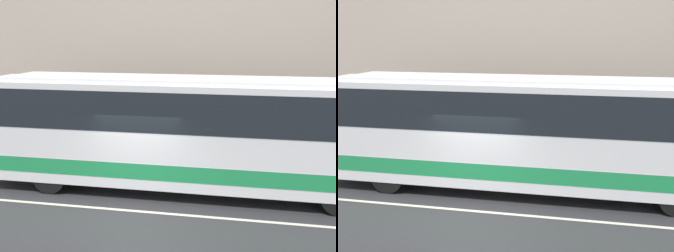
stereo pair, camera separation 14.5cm
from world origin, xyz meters
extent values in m
plane|color=#2D2D30|center=(0.00, 0.00, 0.00)|extent=(60.00, 60.00, 0.00)
cube|color=gray|center=(0.00, 5.16, 0.06)|extent=(60.00, 2.31, 0.12)
cube|color=#B7A899|center=(0.00, 6.46, 5.81)|extent=(60.00, 0.30, 11.62)
cube|color=#2D2B28|center=(0.00, 6.30, 1.40)|extent=(60.00, 0.06, 2.80)
cube|color=beige|center=(0.00, 0.00, 0.00)|extent=(54.00, 0.14, 0.01)
cube|color=white|center=(0.95, 1.96, 1.85)|extent=(12.30, 2.47, 2.99)
cube|color=#1E8C4C|center=(0.95, 1.96, 0.90)|extent=(12.24, 2.50, 0.45)
cube|color=black|center=(0.95, 1.96, 2.59)|extent=(11.93, 2.49, 1.14)
cube|color=white|center=(0.95, 1.96, 3.40)|extent=(10.46, 2.10, 0.12)
cylinder|color=black|center=(5.50, 3.03, 0.51)|extent=(1.03, 0.28, 1.03)
cylinder|color=black|center=(-2.80, 0.88, 0.51)|extent=(1.03, 0.28, 1.03)
cylinder|color=black|center=(-2.80, 3.03, 0.51)|extent=(1.03, 0.28, 1.03)
cylinder|color=navy|center=(-2.91, 5.70, 0.87)|extent=(0.36, 0.36, 1.49)
sphere|color=tan|center=(-2.91, 5.70, 1.75)|extent=(0.27, 0.27, 0.27)
camera|label=1|loc=(3.51, -11.53, 4.82)|focal=50.00mm
camera|label=2|loc=(3.66, -11.50, 4.82)|focal=50.00mm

